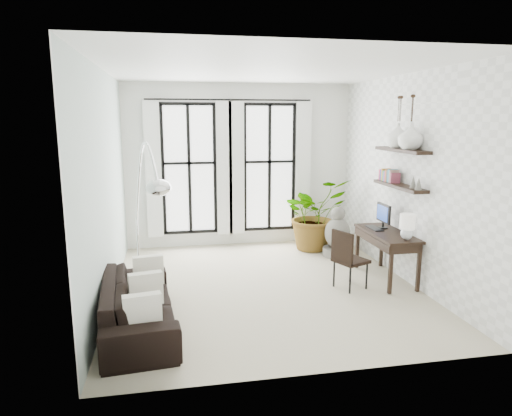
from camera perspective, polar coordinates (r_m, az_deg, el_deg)
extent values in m
plane|color=#B5AD8F|center=(7.09, 1.09, -9.73)|extent=(5.00, 5.00, 0.00)
plane|color=white|center=(6.66, 1.19, 16.95)|extent=(5.00, 5.00, 0.00)
plane|color=#B3C8BF|center=(6.61, -18.34, 2.54)|extent=(0.00, 5.00, 5.00)
plane|color=white|center=(7.48, 18.31, 3.46)|extent=(0.00, 5.00, 5.00)
plane|color=white|center=(9.13, -2.06, 5.29)|extent=(4.50, 0.00, 4.50)
cube|color=white|center=(9.02, -8.35, 4.79)|extent=(1.00, 0.02, 2.50)
cube|color=white|center=(8.92, -12.70, 4.57)|extent=(0.30, 0.04, 2.60)
cube|color=white|center=(8.97, -3.96, 4.85)|extent=(0.30, 0.04, 2.60)
cube|color=white|center=(9.22, 1.67, 5.04)|extent=(1.00, 0.02, 2.50)
cube|color=white|center=(9.00, -2.44, 4.89)|extent=(0.30, 0.04, 2.60)
cube|color=white|center=(9.29, 5.92, 5.03)|extent=(0.30, 0.04, 2.60)
cylinder|color=black|center=(8.95, -3.30, 13.37)|extent=(3.20, 0.03, 0.03)
cube|color=black|center=(7.38, 17.48, 2.64)|extent=(0.25, 1.30, 0.05)
cube|color=black|center=(7.33, 17.73, 6.89)|extent=(0.25, 1.30, 0.05)
cube|color=#D9364E|center=(7.85, 15.66, 4.06)|extent=(0.16, 0.03, 0.18)
cube|color=#2B3499|center=(7.81, 15.80, 4.02)|extent=(0.16, 0.04, 0.18)
cube|color=orange|center=(7.77, 15.95, 3.98)|extent=(0.16, 0.04, 0.18)
cube|color=#33996A|center=(7.73, 16.10, 3.94)|extent=(0.16, 0.04, 0.18)
cube|color=#A54EB6|center=(7.69, 16.25, 3.89)|extent=(0.16, 0.04, 0.18)
cube|color=#D25F2E|center=(7.65, 16.40, 3.85)|extent=(0.16, 0.04, 0.18)
cube|color=#4A4A4A|center=(7.61, 16.55, 3.81)|extent=(0.16, 0.04, 0.18)
cube|color=teal|center=(7.57, 16.70, 3.76)|extent=(0.16, 0.04, 0.18)
cube|color=tan|center=(7.53, 16.86, 3.72)|extent=(0.16, 0.04, 0.18)
cube|color=#853549|center=(7.49, 17.01, 3.67)|extent=(0.16, 0.04, 0.18)
cone|color=slate|center=(7.02, 19.06, 3.08)|extent=(0.10, 0.10, 0.18)
cone|color=slate|center=(6.89, 19.67, 2.90)|extent=(0.10, 0.10, 0.18)
imported|color=black|center=(5.83, -14.53, -11.57)|extent=(1.01, 2.17, 0.62)
cube|color=white|center=(5.10, -14.00, -12.54)|extent=(0.40, 0.12, 0.40)
cube|color=white|center=(5.75, -13.61, -9.77)|extent=(0.40, 0.12, 0.40)
cube|color=white|center=(6.41, -13.31, -7.57)|extent=(0.40, 0.12, 0.40)
imported|color=#2D7228|center=(8.96, 7.26, -0.75)|extent=(1.54, 1.43, 1.39)
cube|color=black|center=(7.45, 16.06, -3.05)|extent=(0.55, 1.31, 0.04)
cube|color=black|center=(7.46, 15.89, -3.74)|extent=(0.50, 1.25, 0.12)
cube|color=black|center=(6.94, 16.48, -7.40)|extent=(0.05, 0.05, 0.73)
cube|color=black|center=(7.15, 19.67, -7.06)|extent=(0.05, 0.05, 0.73)
cube|color=black|center=(7.98, 12.55, -4.79)|extent=(0.05, 0.05, 0.73)
cube|color=black|center=(8.16, 15.43, -4.57)|extent=(0.05, 0.05, 0.73)
cube|color=black|center=(7.63, 15.67, -0.62)|extent=(0.04, 0.42, 0.30)
cube|color=navy|center=(7.62, 15.50, -0.63)|extent=(0.00, 0.36, 0.24)
cube|color=black|center=(7.62, 14.55, -2.43)|extent=(0.15, 0.40, 0.02)
sphere|color=silver|center=(7.01, 18.31, -3.12)|extent=(0.18, 0.18, 0.18)
cylinder|color=white|center=(6.97, 18.40, -1.61)|extent=(0.22, 0.22, 0.22)
cube|color=black|center=(7.03, 11.77, -6.46)|extent=(0.56, 0.56, 0.05)
cube|color=black|center=(6.83, 10.71, -4.85)|extent=(0.20, 0.41, 0.47)
cylinder|color=black|center=(6.89, 10.91, -8.79)|extent=(0.03, 0.03, 0.40)
cylinder|color=black|center=(7.02, 13.53, -8.53)|extent=(0.03, 0.03, 0.40)
cylinder|color=black|center=(7.19, 9.91, -7.90)|extent=(0.03, 0.03, 0.40)
cylinder|color=black|center=(7.31, 12.44, -7.67)|extent=(0.03, 0.03, 0.40)
cylinder|color=silver|center=(7.56, -14.34, -8.37)|extent=(0.34, 0.34, 0.09)
cylinder|color=silver|center=(7.42, -14.51, -4.97)|extent=(0.03, 0.03, 0.93)
ellipsoid|color=silver|center=(5.49, -12.08, 2.50)|extent=(0.30, 0.30, 0.19)
cylinder|color=slate|center=(8.69, 10.06, -5.41)|extent=(0.52, 0.52, 0.16)
ellipsoid|color=slate|center=(8.59, 10.14, -3.08)|extent=(0.47, 0.47, 0.57)
sphere|color=slate|center=(8.51, 10.22, -0.69)|extent=(0.26, 0.26, 0.26)
imported|color=white|center=(7.10, 18.79, 8.46)|extent=(0.37, 0.37, 0.38)
imported|color=white|center=(7.45, 17.28, 8.65)|extent=(0.37, 0.37, 0.38)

